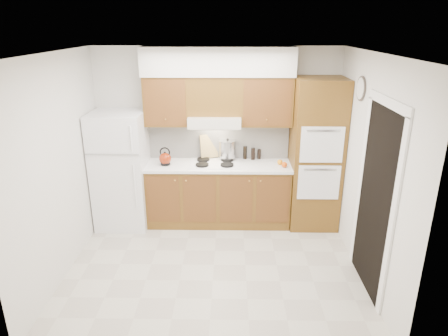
# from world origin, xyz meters

# --- Properties ---
(floor) EXTENTS (3.60, 3.60, 0.00)m
(floor) POSITION_xyz_m (0.00, 0.00, 0.00)
(floor) COLOR beige
(floor) RESTS_ON ground
(ceiling) EXTENTS (3.60, 3.60, 0.00)m
(ceiling) POSITION_xyz_m (0.00, 0.00, 2.60)
(ceiling) COLOR white
(ceiling) RESTS_ON wall_back
(wall_back) EXTENTS (3.60, 0.02, 2.60)m
(wall_back) POSITION_xyz_m (0.00, 1.50, 1.30)
(wall_back) COLOR silver
(wall_back) RESTS_ON floor
(wall_left) EXTENTS (0.02, 3.00, 2.60)m
(wall_left) POSITION_xyz_m (-1.80, 0.00, 1.30)
(wall_left) COLOR silver
(wall_left) RESTS_ON floor
(wall_right) EXTENTS (0.02, 3.00, 2.60)m
(wall_right) POSITION_xyz_m (1.80, 0.00, 1.30)
(wall_right) COLOR silver
(wall_right) RESTS_ON floor
(fridge) EXTENTS (0.75, 0.72, 1.72)m
(fridge) POSITION_xyz_m (-1.41, 1.14, 0.86)
(fridge) COLOR white
(fridge) RESTS_ON floor
(base_cabinets) EXTENTS (2.11, 0.60, 0.90)m
(base_cabinets) POSITION_xyz_m (0.02, 1.20, 0.45)
(base_cabinets) COLOR brown
(base_cabinets) RESTS_ON floor
(countertop) EXTENTS (2.13, 0.62, 0.04)m
(countertop) POSITION_xyz_m (0.03, 1.19, 0.92)
(countertop) COLOR white
(countertop) RESTS_ON base_cabinets
(backsplash) EXTENTS (2.11, 0.03, 0.56)m
(backsplash) POSITION_xyz_m (0.02, 1.49, 1.22)
(backsplash) COLOR white
(backsplash) RESTS_ON countertop
(oven_cabinet) EXTENTS (0.70, 0.65, 2.20)m
(oven_cabinet) POSITION_xyz_m (1.44, 1.18, 1.10)
(oven_cabinet) COLOR brown
(oven_cabinet) RESTS_ON floor
(upper_cab_left) EXTENTS (0.63, 0.33, 0.70)m
(upper_cab_left) POSITION_xyz_m (-0.71, 1.33, 1.85)
(upper_cab_left) COLOR brown
(upper_cab_left) RESTS_ON wall_back
(upper_cab_right) EXTENTS (0.73, 0.33, 0.70)m
(upper_cab_right) POSITION_xyz_m (0.72, 1.33, 1.85)
(upper_cab_right) COLOR brown
(upper_cab_right) RESTS_ON wall_back
(range_hood) EXTENTS (0.75, 0.45, 0.15)m
(range_hood) POSITION_xyz_m (-0.02, 1.27, 1.57)
(range_hood) COLOR silver
(range_hood) RESTS_ON wall_back
(upper_cab_over_hood) EXTENTS (0.75, 0.33, 0.55)m
(upper_cab_over_hood) POSITION_xyz_m (-0.02, 1.33, 1.92)
(upper_cab_over_hood) COLOR brown
(upper_cab_over_hood) RESTS_ON range_hood
(soffit) EXTENTS (2.13, 0.36, 0.40)m
(soffit) POSITION_xyz_m (0.03, 1.32, 2.40)
(soffit) COLOR silver
(soffit) RESTS_ON wall_back
(cooktop) EXTENTS (0.74, 0.50, 0.01)m
(cooktop) POSITION_xyz_m (-0.02, 1.21, 0.95)
(cooktop) COLOR white
(cooktop) RESTS_ON countertop
(doorway) EXTENTS (0.02, 0.90, 2.10)m
(doorway) POSITION_xyz_m (1.79, -0.35, 1.05)
(doorway) COLOR black
(doorway) RESTS_ON floor
(wall_clock) EXTENTS (0.02, 0.30, 0.30)m
(wall_clock) POSITION_xyz_m (1.79, 0.55, 2.15)
(wall_clock) COLOR #3F3833
(wall_clock) RESTS_ON wall_right
(kettle) EXTENTS (0.21, 0.21, 0.18)m
(kettle) POSITION_xyz_m (-0.75, 1.14, 1.04)
(kettle) COLOR maroon
(kettle) RESTS_ON countertop
(cutting_board) EXTENTS (0.28, 0.18, 0.35)m
(cutting_board) POSITION_xyz_m (-0.12, 1.45, 1.14)
(cutting_board) COLOR tan
(cutting_board) RESTS_ON countertop
(stock_pot) EXTENTS (0.27, 0.27, 0.27)m
(stock_pot) POSITION_xyz_m (0.16, 1.41, 1.10)
(stock_pot) COLOR #B4B5B9
(stock_pot) RESTS_ON cooktop
(condiment_a) EXTENTS (0.07, 0.07, 0.20)m
(condiment_a) POSITION_xyz_m (0.43, 1.45, 1.04)
(condiment_a) COLOR black
(condiment_a) RESTS_ON countertop
(condiment_b) EXTENTS (0.07, 0.07, 0.18)m
(condiment_b) POSITION_xyz_m (0.55, 1.41, 1.03)
(condiment_b) COLOR black
(condiment_b) RESTS_ON countertop
(condiment_c) EXTENTS (0.06, 0.06, 0.15)m
(condiment_c) POSITION_xyz_m (0.64, 1.45, 1.02)
(condiment_c) COLOR black
(condiment_c) RESTS_ON countertop
(orange_near) EXTENTS (0.08, 0.08, 0.08)m
(orange_near) POSITION_xyz_m (0.98, 1.07, 0.98)
(orange_near) COLOR #D7600B
(orange_near) RESTS_ON countertop
(orange_far) EXTENTS (0.08, 0.08, 0.08)m
(orange_far) POSITION_xyz_m (0.93, 1.19, 0.98)
(orange_far) COLOR orange
(orange_far) RESTS_ON countertop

